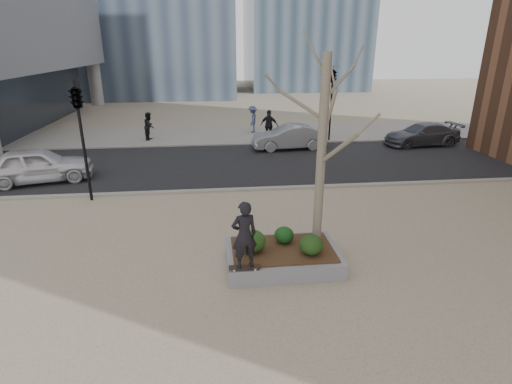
{
  "coord_description": "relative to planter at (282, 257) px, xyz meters",
  "views": [
    {
      "loc": [
        -0.76,
        -9.39,
        5.63
      ],
      "look_at": [
        0.5,
        2.0,
        1.4
      ],
      "focal_mm": 28.0,
      "sensor_mm": 36.0,
      "label": 1
    }
  ],
  "objects": [
    {
      "name": "skateboard",
      "position": [
        -1.1,
        -0.87,
        0.26
      ],
      "size": [
        0.78,
        0.21,
        0.08
      ],
      "primitive_type": null,
      "rotation": [
        0.0,
        0.0,
        -0.02
      ],
      "color": "black",
      "rests_on": "planter"
    },
    {
      "name": "sycamore_tree",
      "position": [
        1.0,
        0.3,
        3.56
      ],
      "size": [
        2.8,
        2.8,
        6.6
      ],
      "primitive_type": null,
      "color": "gray",
      "rests_on": "planter_mulch"
    },
    {
      "name": "traffic_light_far",
      "position": [
        5.5,
        14.6,
        2.02
      ],
      "size": [
        0.6,
        2.48,
        4.5
      ],
      "primitive_type": null,
      "color": "black",
      "rests_on": "ground"
    },
    {
      "name": "car_third",
      "position": [
        10.56,
        12.69,
        0.44
      ],
      "size": [
        4.57,
        2.15,
        1.29
      ],
      "primitive_type": "imported",
      "rotation": [
        0.0,
        0.0,
        4.79
      ],
      "color": "#4F515A",
      "rests_on": "street"
    },
    {
      "name": "pedestrian_c",
      "position": [
        1.74,
        14.85,
        0.75
      ],
      "size": [
        1.2,
        0.87,
        1.89
      ],
      "primitive_type": "imported",
      "rotation": [
        0.0,
        0.0,
        2.73
      ],
      "color": "black",
      "rests_on": "far_sidewalk"
    },
    {
      "name": "pedestrian_b",
      "position": [
        0.98,
        17.42,
        0.7
      ],
      "size": [
        0.91,
        1.28,
        1.8
      ],
      "primitive_type": "imported",
      "rotation": [
        0.0,
        0.0,
        4.48
      ],
      "color": "#414E75",
      "rests_on": "far_sidewalk"
    },
    {
      "name": "planter_mulch",
      "position": [
        0.0,
        0.0,
        0.25
      ],
      "size": [
        2.7,
        1.7,
        0.04
      ],
      "primitive_type": "cube",
      "color": "#382314",
      "rests_on": "planter"
    },
    {
      "name": "pedestrian_a",
      "position": [
        -5.65,
        15.92,
        0.65
      ],
      "size": [
        0.78,
        0.93,
        1.71
      ],
      "primitive_type": "imported",
      "rotation": [
        0.0,
        0.0,
        1.39
      ],
      "color": "black",
      "rests_on": "far_sidewalk"
    },
    {
      "name": "traffic_light_near",
      "position": [
        -6.5,
        5.6,
        2.02
      ],
      "size": [
        0.6,
        2.48,
        4.5
      ],
      "primitive_type": null,
      "color": "black",
      "rests_on": "ground"
    },
    {
      "name": "street",
      "position": [
        -1.0,
        10.0,
        -0.21
      ],
      "size": [
        60.0,
        8.0,
        0.02
      ],
      "primitive_type": "cube",
      "color": "black",
      "rests_on": "ground"
    },
    {
      "name": "skateboarder",
      "position": [
        -1.1,
        -0.87,
        1.16
      ],
      "size": [
        0.7,
        0.53,
        1.72
      ],
      "primitive_type": "imported",
      "rotation": [
        0.0,
        0.0,
        3.35
      ],
      "color": "black",
      "rests_on": "skateboard"
    },
    {
      "name": "shrub_right",
      "position": [
        0.68,
        -0.36,
        0.53
      ],
      "size": [
        0.62,
        0.62,
        0.53
      ],
      "primitive_type": "ellipsoid",
      "color": "#1C3C13",
      "rests_on": "planter_mulch"
    },
    {
      "name": "planter",
      "position": [
        0.0,
        0.0,
        0.0
      ],
      "size": [
        3.0,
        2.0,
        0.45
      ],
      "primitive_type": "cube",
      "color": "gray",
      "rests_on": "ground"
    },
    {
      "name": "shrub_middle",
      "position": [
        0.1,
        0.36,
        0.49
      ],
      "size": [
        0.54,
        0.54,
        0.46
      ],
      "primitive_type": "ellipsoid",
      "color": "#113512",
      "rests_on": "planter_mulch"
    },
    {
      "name": "car_silver",
      "position": [
        2.56,
        12.65,
        0.48
      ],
      "size": [
        4.21,
        1.68,
        1.36
      ],
      "primitive_type": "imported",
      "rotation": [
        0.0,
        0.0,
        4.77
      ],
      "color": "gray",
      "rests_on": "street"
    },
    {
      "name": "far_sidewalk",
      "position": [
        -1.0,
        17.0,
        -0.21
      ],
      "size": [
        60.0,
        6.0,
        0.02
      ],
      "primitive_type": "cube",
      "color": "gray",
      "rests_on": "ground"
    },
    {
      "name": "ground",
      "position": [
        -1.0,
        0.0,
        -0.23
      ],
      "size": [
        120.0,
        120.0,
        0.0
      ],
      "primitive_type": "plane",
      "color": "tan",
      "rests_on": "ground"
    },
    {
      "name": "police_car",
      "position": [
        -9.31,
        8.06,
        0.55
      ],
      "size": [
        4.74,
        2.84,
        1.51
      ],
      "primitive_type": "imported",
      "rotation": [
        0.0,
        0.0,
        1.82
      ],
      "color": "silver",
      "rests_on": "street"
    },
    {
      "name": "shrub_left",
      "position": [
        -0.81,
        -0.04,
        0.56
      ],
      "size": [
        0.69,
        0.69,
        0.59
      ],
      "primitive_type": "ellipsoid",
      "color": "#193A12",
      "rests_on": "planter_mulch"
    }
  ]
}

